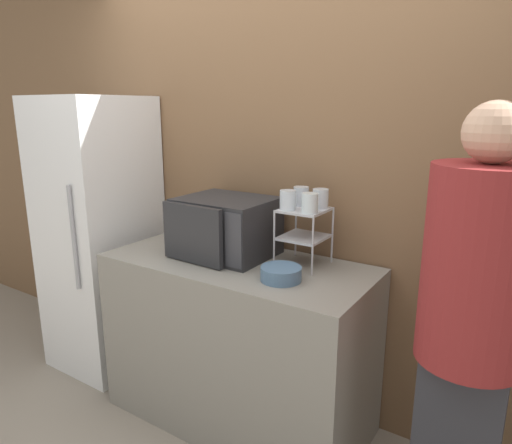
# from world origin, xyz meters

# --- Properties ---
(wall_back) EXTENTS (8.00, 0.06, 2.60)m
(wall_back) POSITION_xyz_m (0.00, 0.70, 1.30)
(wall_back) COLOR brown
(wall_back) RESTS_ON ground_plane
(counter) EXTENTS (1.43, 0.66, 0.94)m
(counter) POSITION_xyz_m (0.00, 0.33, 0.47)
(counter) COLOR gray
(counter) RESTS_ON ground_plane
(microwave) EXTENTS (0.49, 0.45, 0.32)m
(microwave) POSITION_xyz_m (-0.12, 0.39, 1.10)
(microwave) COLOR #262628
(microwave) RESTS_ON counter
(dish_rack) EXTENTS (0.22, 0.24, 0.30)m
(dish_rack) POSITION_xyz_m (0.31, 0.47, 1.15)
(dish_rack) COLOR #B2B2B7
(dish_rack) RESTS_ON counter
(glass_front_left) EXTENTS (0.08, 0.08, 0.10)m
(glass_front_left) POSITION_xyz_m (0.25, 0.41, 1.28)
(glass_front_left) COLOR silver
(glass_front_left) RESTS_ON dish_rack
(glass_back_right) EXTENTS (0.08, 0.08, 0.10)m
(glass_back_right) POSITION_xyz_m (0.37, 0.54, 1.28)
(glass_back_right) COLOR silver
(glass_back_right) RESTS_ON dish_rack
(glass_front_right) EXTENTS (0.08, 0.08, 0.10)m
(glass_front_right) POSITION_xyz_m (0.38, 0.41, 1.28)
(glass_front_right) COLOR silver
(glass_front_right) RESTS_ON dish_rack
(glass_back_left) EXTENTS (0.08, 0.08, 0.10)m
(glass_back_left) POSITION_xyz_m (0.26, 0.54, 1.28)
(glass_back_left) COLOR silver
(glass_back_left) RESTS_ON dish_rack
(bowl) EXTENTS (0.19, 0.19, 0.07)m
(bowl) POSITION_xyz_m (0.33, 0.22, 0.97)
(bowl) COLOR slate
(bowl) RESTS_ON counter
(person) EXTENTS (0.38, 0.38, 1.75)m
(person) POSITION_xyz_m (1.15, 0.20, 0.98)
(person) COLOR #2D2D33
(person) RESTS_ON ground_plane
(refrigerator) EXTENTS (0.60, 0.64, 1.79)m
(refrigerator) POSITION_xyz_m (-1.13, 0.35, 0.90)
(refrigerator) COLOR white
(refrigerator) RESTS_ON ground_plane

